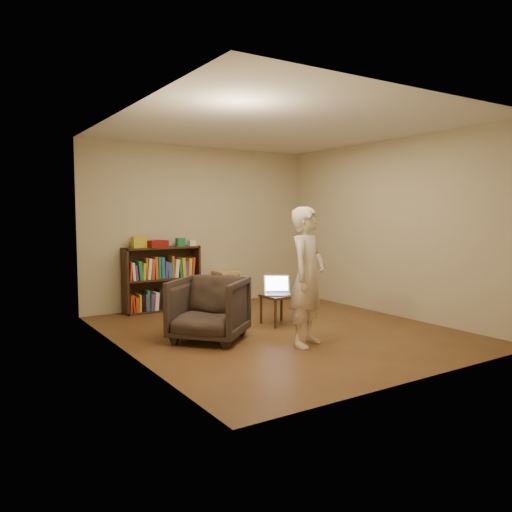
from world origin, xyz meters
TOP-DOWN VIEW (x-y plane):
  - floor at (0.00, 0.00)m, footprint 4.50×4.50m
  - ceiling at (0.00, 0.00)m, footprint 4.50×4.50m
  - wall_back at (0.00, 2.25)m, footprint 4.00×0.00m
  - wall_left at (-2.00, 0.00)m, footprint 0.00×4.50m
  - wall_right at (2.00, 0.00)m, footprint 0.00×4.50m
  - bookshelf at (-0.77, 2.09)m, footprint 1.20×0.30m
  - box_yellow at (-1.13, 2.09)m, footprint 0.21×0.16m
  - red_cloth at (-0.87, 2.05)m, footprint 0.36×0.30m
  - box_green at (-0.46, 2.06)m, footprint 0.14×0.14m
  - box_white at (-0.26, 2.07)m, footprint 0.12×0.12m
  - stool at (0.36, 2.03)m, footprint 0.38×0.38m
  - armchair at (-1.00, 0.05)m, footprint 1.16×1.16m
  - side_table at (0.20, 0.31)m, footprint 0.40×0.40m
  - laptop at (0.22, 0.36)m, footprint 0.49×0.49m
  - person at (-0.15, -0.75)m, footprint 0.69×0.61m

SIDE VIEW (x-z plane):
  - floor at x=0.00m, z-range 0.00..0.00m
  - side_table at x=0.20m, z-range 0.14..0.54m
  - armchair at x=-1.00m, z-range 0.00..0.76m
  - bookshelf at x=-0.77m, z-range -0.06..0.94m
  - stool at x=0.36m, z-range 0.17..0.72m
  - laptop at x=0.22m, z-range 0.34..0.59m
  - person at x=-0.15m, z-range 0.00..1.60m
  - box_white at x=-0.26m, z-range 1.00..1.09m
  - red_cloth at x=-0.87m, z-range 1.00..1.10m
  - box_green at x=-0.46m, z-range 1.00..1.13m
  - box_yellow at x=-1.13m, z-range 1.00..1.17m
  - wall_back at x=0.00m, z-range -0.70..3.30m
  - wall_left at x=-2.00m, z-range -0.95..3.55m
  - wall_right at x=2.00m, z-range -0.95..3.55m
  - ceiling at x=0.00m, z-range 2.60..2.60m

